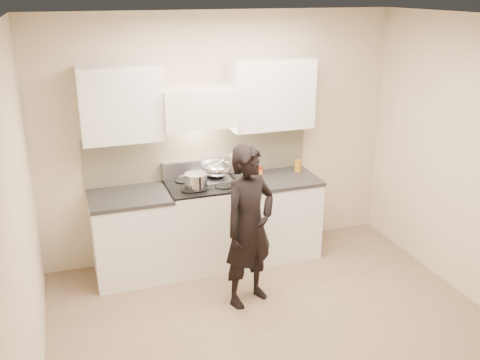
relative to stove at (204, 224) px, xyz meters
name	(u,v)px	position (x,y,z in m)	size (l,w,h in m)	color
ground_plane	(279,330)	(0.30, -1.42, -0.47)	(4.00, 4.00, 0.00)	#876F56
room_shell	(260,150)	(0.24, -1.05, 1.12)	(4.04, 3.54, 2.70)	beige
stove	(204,224)	(0.00, 0.00, 0.00)	(0.76, 0.65, 0.96)	white
counter_right	(274,216)	(0.83, 0.00, -0.01)	(0.92, 0.67, 0.92)	white
counter_left	(132,236)	(-0.78, 0.00, -0.01)	(0.82, 0.67, 0.92)	white
wok	(217,169)	(0.20, 0.14, 0.57)	(0.33, 0.40, 0.26)	#B1B2C2
stock_pot	(196,181)	(-0.11, -0.13, 0.56)	(0.33, 0.27, 0.16)	#B1B2C2
utensil_crock	(249,167)	(0.58, 0.16, 0.55)	(0.13, 0.13, 0.35)	#B1B2C5
spice_jar	(261,171)	(0.71, 0.14, 0.49)	(0.04, 0.04, 0.10)	orange
oil_glass	(298,166)	(1.16, 0.12, 0.51)	(0.08, 0.08, 0.14)	#B0711C
person	(249,227)	(0.21, -0.86, 0.32)	(0.58, 0.38, 1.59)	black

